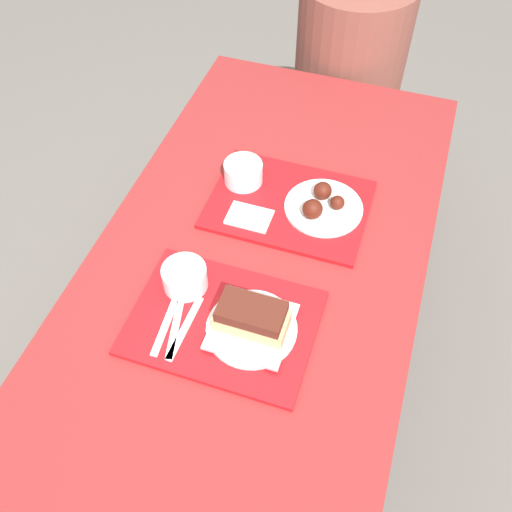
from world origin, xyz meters
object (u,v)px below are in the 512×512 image
at_px(bowl_coleslaw_near, 185,276).
at_px(brisket_sandwich_plate, 252,321).
at_px(tray_far, 289,204).
at_px(person_seated_across, 352,45).
at_px(tray_near, 223,322).
at_px(bowl_coleslaw_far, 243,172).
at_px(wings_plate_far, 322,204).

height_order(bowl_coleslaw_near, brisket_sandwich_plate, brisket_sandwich_plate).
bearing_deg(tray_far, brisket_sandwich_plate, -85.65).
height_order(brisket_sandwich_plate, person_seated_across, person_seated_across).
bearing_deg(bowl_coleslaw_near, person_seated_across, 82.81).
relative_size(tray_far, brisket_sandwich_plate, 2.04).
relative_size(tray_near, bowl_coleslaw_far, 3.97).
xyz_separation_m(tray_far, brisket_sandwich_plate, (0.03, -0.39, 0.04)).
bearing_deg(wings_plate_far, tray_far, -176.72).
bearing_deg(tray_far, person_seated_across, 90.63).
bearing_deg(brisket_sandwich_plate, wings_plate_far, 81.91).
distance_m(tray_far, person_seated_across, 0.82).
relative_size(wings_plate_far, person_seated_across, 0.30).
distance_m(tray_near, bowl_coleslaw_far, 0.45).
bearing_deg(bowl_coleslaw_far, tray_near, -76.70).
xyz_separation_m(bowl_coleslaw_near, brisket_sandwich_plate, (0.18, -0.07, -0.00)).
bearing_deg(bowl_coleslaw_far, person_seated_across, 80.42).
bearing_deg(bowl_coleslaw_near, wings_plate_far, 54.23).
distance_m(wings_plate_far, person_seated_across, 0.82).
bearing_deg(bowl_coleslaw_far, bowl_coleslaw_near, -92.09).
distance_m(tray_far, wings_plate_far, 0.09).
relative_size(brisket_sandwich_plate, bowl_coleslaw_far, 1.95).
xyz_separation_m(bowl_coleslaw_far, person_seated_across, (0.13, 0.78, -0.05)).
height_order(brisket_sandwich_plate, bowl_coleslaw_far, brisket_sandwich_plate).
bearing_deg(tray_near, bowl_coleslaw_far, 103.30).
bearing_deg(person_seated_across, tray_near, -91.35).
xyz_separation_m(bowl_coleslaw_near, wings_plate_far, (0.24, 0.33, -0.02)).
bearing_deg(brisket_sandwich_plate, bowl_coleslaw_far, 111.40).
xyz_separation_m(tray_far, person_seated_across, (-0.01, 0.82, -0.01)).
height_order(tray_far, brisket_sandwich_plate, brisket_sandwich_plate).
relative_size(tray_near, bowl_coleslaw_near, 3.97).
xyz_separation_m(tray_near, tray_far, (0.04, 0.39, 0.00)).
bearing_deg(wings_plate_far, brisket_sandwich_plate, -98.09).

